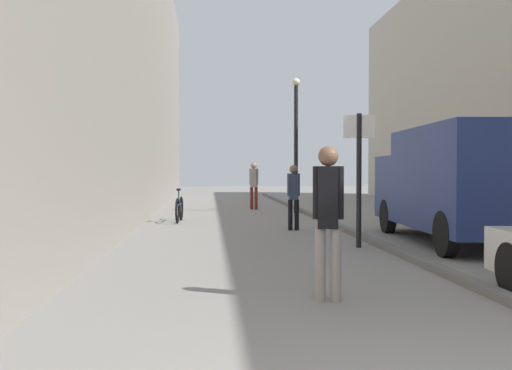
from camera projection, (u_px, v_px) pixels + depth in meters
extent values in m
plane|color=gray|center=(275.00, 227.00, 15.08)|extent=(80.00, 80.00, 0.00)
cube|color=gray|center=(96.00, 28.00, 14.58)|extent=(2.08, 40.00, 10.32)
cube|color=#615F5B|center=(334.00, 224.00, 15.21)|extent=(0.16, 40.00, 0.12)
cylinder|color=gray|center=(320.00, 264.00, 6.49)|extent=(0.12, 0.12, 0.83)
cylinder|color=gray|center=(336.00, 265.00, 6.47)|extent=(0.12, 0.12, 0.83)
cube|color=black|center=(328.00, 197.00, 6.46)|extent=(0.27, 0.24, 0.71)
cylinder|color=black|center=(317.00, 193.00, 6.48)|extent=(0.10, 0.10, 0.60)
cylinder|color=black|center=(339.00, 193.00, 6.44)|extent=(0.10, 0.10, 0.60)
sphere|color=brown|center=(328.00, 156.00, 6.45)|extent=(0.23, 0.23, 0.23)
cylinder|color=maroon|center=(252.00, 198.00, 21.96)|extent=(0.13, 0.13, 0.86)
cylinder|color=maroon|center=(256.00, 198.00, 21.91)|extent=(0.13, 0.13, 0.86)
cube|color=gray|center=(254.00, 178.00, 21.92)|extent=(0.29, 0.27, 0.73)
cylinder|color=gray|center=(251.00, 177.00, 21.95)|extent=(0.10, 0.10, 0.62)
cylinder|color=gray|center=(257.00, 177.00, 21.88)|extent=(0.10, 0.10, 0.62)
sphere|color=#9E755B|center=(254.00, 165.00, 21.90)|extent=(0.24, 0.24, 0.24)
cylinder|color=black|center=(297.00, 215.00, 14.25)|extent=(0.11, 0.11, 0.77)
cylinder|color=black|center=(290.00, 215.00, 14.23)|extent=(0.11, 0.11, 0.77)
cube|color=#2D3851|center=(294.00, 187.00, 14.22)|extent=(0.22, 0.19, 0.66)
cylinder|color=#2D3851|center=(298.00, 185.00, 14.24)|extent=(0.09, 0.09, 0.56)
cylinder|color=#2D3851|center=(289.00, 185.00, 14.21)|extent=(0.09, 0.09, 0.56)
sphere|color=brown|center=(294.00, 169.00, 14.21)|extent=(0.21, 0.21, 0.21)
cube|color=navy|center=(467.00, 178.00, 11.07)|extent=(2.15, 4.04, 2.01)
cube|color=navy|center=(422.00, 187.00, 13.81)|extent=(2.02, 1.64, 1.51)
cube|color=black|center=(415.00, 173.00, 14.34)|extent=(1.63, 0.13, 0.66)
cylinder|color=black|center=(388.00, 216.00, 13.65)|extent=(0.26, 0.81, 0.80)
cylinder|color=black|center=(459.00, 216.00, 13.70)|extent=(0.26, 0.81, 0.80)
cylinder|color=black|center=(446.00, 234.00, 9.79)|extent=(0.26, 0.81, 0.80)
cylinder|color=black|center=(359.00, 181.00, 11.00)|extent=(0.10, 0.10, 2.60)
cube|color=white|center=(359.00, 126.00, 10.97)|extent=(0.59, 0.16, 0.44)
cylinder|color=black|center=(296.00, 149.00, 20.02)|extent=(0.14, 0.14, 4.50)
sphere|color=beige|center=(296.00, 82.00, 19.96)|extent=(0.28, 0.28, 0.28)
torus|color=black|center=(181.00, 208.00, 17.14)|extent=(0.10, 0.72, 0.72)
torus|color=black|center=(177.00, 211.00, 16.09)|extent=(0.10, 0.72, 0.72)
cylinder|color=navy|center=(179.00, 204.00, 16.61)|extent=(0.10, 0.95, 0.05)
cylinder|color=navy|center=(179.00, 197.00, 16.41)|extent=(0.04, 0.04, 0.40)
cube|color=black|center=(179.00, 190.00, 16.41)|extent=(0.11, 0.24, 0.06)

